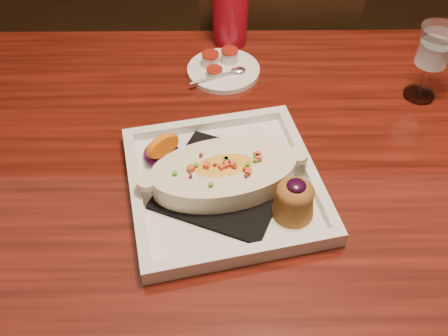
{
  "coord_description": "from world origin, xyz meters",
  "views": [
    {
      "loc": [
        -0.15,
        -0.61,
        1.4
      ],
      "look_at": [
        -0.15,
        -0.02,
        0.77
      ],
      "focal_mm": 40.0,
      "sensor_mm": 36.0,
      "label": 1
    }
  ],
  "objects_px": {
    "goblet": "(434,51)",
    "plate": "(228,179)",
    "saucer": "(222,68)",
    "red_tumbler": "(230,14)",
    "table": "(299,200)",
    "chair_far": "(270,70)"
  },
  "relations": [
    {
      "from": "goblet",
      "to": "plate",
      "type": "bearing_deg",
      "value": -147.4
    },
    {
      "from": "saucer",
      "to": "red_tumbler",
      "type": "height_order",
      "value": "red_tumbler"
    },
    {
      "from": "saucer",
      "to": "red_tumbler",
      "type": "distance_m",
      "value": 0.13
    },
    {
      "from": "saucer",
      "to": "red_tumbler",
      "type": "relative_size",
      "value": 1.08
    },
    {
      "from": "table",
      "to": "saucer",
      "type": "relative_size",
      "value": 9.55
    },
    {
      "from": "plate",
      "to": "saucer",
      "type": "xyz_separation_m",
      "value": [
        -0.01,
        0.34,
        -0.02
      ]
    },
    {
      "from": "table",
      "to": "red_tumbler",
      "type": "bearing_deg",
      "value": 107.62
    },
    {
      "from": "plate",
      "to": "goblet",
      "type": "relative_size",
      "value": 2.37
    },
    {
      "from": "goblet",
      "to": "saucer",
      "type": "height_order",
      "value": "goblet"
    },
    {
      "from": "table",
      "to": "red_tumbler",
      "type": "height_order",
      "value": "red_tumbler"
    },
    {
      "from": "plate",
      "to": "saucer",
      "type": "height_order",
      "value": "plate"
    },
    {
      "from": "chair_far",
      "to": "red_tumbler",
      "type": "distance_m",
      "value": 0.41
    },
    {
      "from": "goblet",
      "to": "red_tumbler",
      "type": "distance_m",
      "value": 0.44
    },
    {
      "from": "chair_far",
      "to": "plate",
      "type": "distance_m",
      "value": 0.75
    },
    {
      "from": "red_tumbler",
      "to": "chair_far",
      "type": "bearing_deg",
      "value": 61.05
    },
    {
      "from": "chair_far",
      "to": "goblet",
      "type": "height_order",
      "value": "chair_far"
    },
    {
      "from": "plate",
      "to": "red_tumbler",
      "type": "distance_m",
      "value": 0.46
    },
    {
      "from": "red_tumbler",
      "to": "goblet",
      "type": "bearing_deg",
      "value": -27.94
    },
    {
      "from": "goblet",
      "to": "red_tumbler",
      "type": "relative_size",
      "value": 1.08
    },
    {
      "from": "chair_far",
      "to": "goblet",
      "type": "distance_m",
      "value": 0.62
    },
    {
      "from": "red_tumbler",
      "to": "plate",
      "type": "bearing_deg",
      "value": -91.44
    },
    {
      "from": "plate",
      "to": "goblet",
      "type": "bearing_deg",
      "value": 20.41
    }
  ]
}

